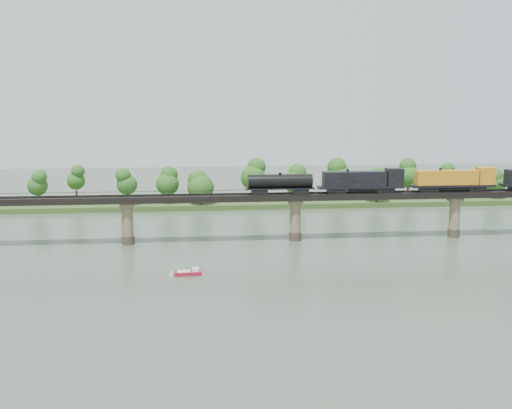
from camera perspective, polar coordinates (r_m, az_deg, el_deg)
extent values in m
plane|color=#394838|center=(127.78, 5.68, -6.14)|extent=(400.00, 400.00, 0.00)
cube|color=#2F481C|center=(209.72, 1.06, 0.31)|extent=(300.00, 24.00, 1.60)
cylinder|color=#473A2D|center=(154.87, -11.29, -3.11)|extent=(3.00, 3.00, 2.00)
cylinder|color=#867257|center=(153.97, -11.35, -1.48)|extent=(2.60, 2.60, 9.00)
cube|color=#867257|center=(153.27, -11.40, -0.01)|extent=(3.20, 3.20, 1.00)
cylinder|color=#473A2D|center=(156.17, 3.49, -2.84)|extent=(3.00, 3.00, 2.00)
cylinder|color=#867257|center=(155.27, 3.51, -1.21)|extent=(2.60, 2.60, 9.00)
cube|color=#867257|center=(154.58, 3.52, 0.24)|extent=(3.20, 3.20, 1.00)
cylinder|color=#473A2D|center=(167.31, 17.15, -2.41)|extent=(3.00, 3.00, 2.00)
cylinder|color=#867257|center=(166.47, 17.23, -0.90)|extent=(2.60, 2.60, 9.00)
cube|color=#867257|center=(165.82, 17.29, 0.46)|extent=(3.20, 3.20, 1.00)
cube|color=black|center=(154.38, 3.53, 0.70)|extent=(220.00, 5.00, 1.50)
cube|color=black|center=(153.52, 3.58, 0.96)|extent=(220.00, 0.12, 0.16)
cube|color=black|center=(154.99, 3.49, 1.05)|extent=(220.00, 0.12, 0.16)
cube|color=black|center=(151.82, 3.68, 1.10)|extent=(220.00, 0.10, 0.10)
cube|color=black|center=(156.51, 3.39, 1.36)|extent=(220.00, 0.10, 0.10)
cube|color=black|center=(151.87, 3.68, 0.97)|extent=(0.08, 0.08, 0.70)
cube|color=black|center=(156.56, 3.39, 1.23)|extent=(0.08, 0.08, 0.70)
cylinder|color=#382619|center=(208.09, -18.78, 0.41)|extent=(0.70, 0.70, 3.27)
sphere|color=#1E4D16|center=(207.48, -18.85, 1.60)|extent=(6.20, 6.20, 6.20)
sphere|color=#1E4D16|center=(207.15, -18.89, 2.34)|extent=(4.65, 4.65, 4.65)
cylinder|color=#382619|center=(210.09, -15.65, 0.71)|extent=(0.70, 0.70, 3.71)
sphere|color=#1E4D16|center=(209.41, -15.71, 2.05)|extent=(5.67, 5.67, 5.67)
sphere|color=#1E4D16|center=(209.05, -15.75, 2.89)|extent=(4.25, 4.25, 4.25)
cylinder|color=#382619|center=(200.17, -11.36, 0.42)|extent=(0.70, 0.70, 3.51)
sphere|color=#1E4D16|center=(199.50, -11.41, 1.75)|extent=(6.31, 6.31, 6.31)
sphere|color=#1E4D16|center=(199.14, -11.43, 2.58)|extent=(4.73, 4.73, 4.73)
cylinder|color=#382619|center=(201.87, -7.85, 0.57)|extent=(0.70, 0.70, 3.34)
sphere|color=#1E4D16|center=(201.23, -7.88, 1.83)|extent=(7.18, 7.18, 7.18)
sphere|color=#1E4D16|center=(200.88, -7.90, 2.61)|extent=(5.39, 5.39, 5.39)
cylinder|color=#382619|center=(199.15, -4.93, 0.43)|extent=(0.70, 0.70, 2.83)
sphere|color=#1E4D16|center=(198.59, -4.95, 1.50)|extent=(8.26, 8.26, 8.26)
sphere|color=#1E4D16|center=(198.27, -4.96, 2.18)|extent=(6.19, 6.19, 6.19)
cylinder|color=#382619|center=(206.46, -0.25, 0.95)|extent=(0.70, 0.70, 3.96)
sphere|color=#1E4D16|center=(205.74, -0.25, 2.40)|extent=(8.07, 8.07, 8.07)
sphere|color=#1E4D16|center=(205.35, -0.25, 3.32)|extent=(6.05, 6.05, 6.05)
cylinder|color=#382619|center=(206.77, 3.53, 0.84)|extent=(0.70, 0.70, 3.27)
sphere|color=#1E4D16|center=(206.16, 3.54, 2.04)|extent=(8.03, 8.03, 8.03)
sphere|color=#1E4D16|center=(205.82, 3.55, 2.79)|extent=(6.02, 6.02, 6.02)
cylinder|color=#382619|center=(210.60, 7.28, 1.03)|extent=(0.70, 0.70, 3.92)
sphere|color=#1E4D16|center=(209.90, 7.31, 2.45)|extent=(8.29, 8.29, 8.29)
sphere|color=#1E4D16|center=(209.53, 7.33, 3.33)|extent=(6.21, 6.21, 6.21)
cylinder|color=#382619|center=(206.81, 10.66, 0.66)|extent=(0.70, 0.70, 3.02)
sphere|color=#1E4D16|center=(206.24, 10.70, 1.77)|extent=(7.74, 7.74, 7.74)
sphere|color=#1E4D16|center=(205.92, 10.72, 2.47)|extent=(5.80, 5.80, 5.80)
cylinder|color=#382619|center=(218.96, 13.35, 1.16)|extent=(0.70, 0.70, 3.80)
sphere|color=#1E4D16|center=(218.31, 13.40, 2.48)|extent=(7.47, 7.47, 7.47)
sphere|color=#1E4D16|center=(217.95, 13.43, 3.30)|extent=(5.60, 5.60, 5.60)
cylinder|color=#382619|center=(224.06, 16.63, 1.15)|extent=(0.70, 0.70, 3.38)
sphere|color=#1E4D16|center=(223.48, 16.68, 2.29)|extent=(6.23, 6.23, 6.23)
sphere|color=#1E4D16|center=(223.16, 16.72, 3.01)|extent=(4.67, 4.67, 4.67)
cylinder|color=#382619|center=(224.54, 20.47, 0.88)|extent=(0.70, 0.70, 2.77)
sphere|color=#1E4D16|center=(224.05, 20.52, 1.82)|extent=(7.04, 7.04, 7.04)
sphere|color=#1E4D16|center=(223.78, 20.56, 2.41)|extent=(5.28, 5.28, 5.28)
cube|color=black|center=(167.55, 18.96, 1.36)|extent=(4.40, 2.64, 1.21)
cube|color=black|center=(162.85, 15.09, 1.33)|extent=(4.40, 2.64, 1.21)
cube|color=black|center=(165.00, 17.07, 1.61)|extent=(20.89, 3.30, 0.55)
cube|color=#BD8817|center=(164.11, 16.57, 2.31)|extent=(15.39, 2.97, 3.52)
cube|color=#BD8817|center=(168.09, 19.70, 2.43)|extent=(3.96, 3.30, 4.18)
cylinder|color=black|center=(165.08, 17.06, 1.41)|extent=(6.60, 1.54, 1.54)
cube|color=black|center=(159.26, 11.39, 1.29)|extent=(4.40, 2.64, 1.21)
cube|color=black|center=(156.11, 7.15, 1.25)|extent=(4.40, 2.64, 1.21)
cube|color=black|center=(157.47, 9.30, 1.55)|extent=(20.89, 3.30, 0.55)
cube|color=black|center=(156.78, 8.74, 2.28)|extent=(15.39, 2.97, 3.52)
cube|color=black|center=(159.52, 12.19, 2.42)|extent=(3.96, 3.30, 4.18)
cylinder|color=black|center=(157.55, 9.29, 1.33)|extent=(6.60, 1.54, 1.54)
cube|color=black|center=(154.37, 3.96, 1.20)|extent=(3.85, 2.42, 1.21)
cube|color=black|center=(153.00, 0.31, 1.15)|extent=(3.85, 2.42, 1.21)
cube|color=black|center=(153.51, 2.15, 1.44)|extent=(16.49, 2.64, 0.33)
cylinder|color=black|center=(153.27, 2.15, 2.09)|extent=(15.39, 3.30, 3.30)
cylinder|color=black|center=(153.05, 2.15, 2.75)|extent=(0.77, 0.77, 0.55)
cube|color=maroon|center=(126.73, -6.07, -6.11)|extent=(5.31, 2.27, 0.73)
cube|color=white|center=(126.56, -6.45, -5.94)|extent=(2.60, 1.75, 0.26)
cube|color=white|center=(126.64, -5.42, -5.76)|extent=(1.34, 1.34, 0.73)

